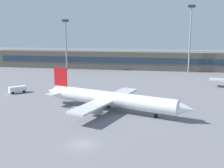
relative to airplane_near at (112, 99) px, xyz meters
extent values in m
plane|color=slate|center=(-1.48, 19.06, -3.04)|extent=(400.00, 400.00, 0.00)
cube|color=#5B564C|center=(-1.48, 75.75, 1.46)|extent=(147.31, 12.00, 9.00)
cube|color=#263847|center=(-1.48, 69.70, 1.91)|extent=(139.95, 0.16, 2.80)
cylinder|color=white|center=(-0.25, 0.08, 0.04)|extent=(33.00, 13.89, 3.54)
cone|color=white|center=(17.21, -5.68, 0.04)|extent=(4.76, 4.42, 3.37)
cone|color=white|center=(-17.54, 5.79, 0.04)|extent=(4.14, 3.47, 2.48)
cube|color=red|center=(-14.86, 4.91, 4.37)|extent=(4.00, 1.61, 5.13)
cube|color=silver|center=(-15.13, 4.99, 0.22)|extent=(5.40, 9.68, 0.22)
cube|color=silver|center=(-1.13, 0.37, -0.24)|extent=(13.03, 27.98, 0.47)
cylinder|color=gray|center=(-2.89, -4.94, -1.56)|extent=(3.42, 2.71, 1.87)
cylinder|color=gray|center=(0.62, 5.69, -1.56)|extent=(3.42, 2.71, 1.87)
cylinder|color=black|center=(10.92, -3.60, -2.58)|extent=(1.00, 0.65, 0.93)
cylinder|color=black|center=(-2.78, -1.64, -2.58)|extent=(1.00, 0.65, 0.93)
cylinder|color=black|center=(-1.26, 2.97, -2.58)|extent=(1.00, 0.65, 0.93)
cube|color=white|center=(-33.07, 14.43, -1.91)|extent=(5.17, 5.01, 1.90)
cube|color=#1E2633|center=(-31.61, 15.79, -1.41)|extent=(1.41, 1.50, 0.70)
cylinder|color=black|center=(-31.14, 14.84, -2.66)|extent=(0.75, 0.72, 0.76)
cylinder|color=black|center=(-32.53, 16.33, -2.66)|extent=(0.75, 0.72, 0.76)
cylinder|color=black|center=(-33.62, 12.52, -2.66)|extent=(0.75, 0.72, 0.76)
cylinder|color=black|center=(-35.01, 14.02, -2.66)|extent=(0.75, 0.72, 0.76)
cylinder|color=gray|center=(-34.59, 66.08, 8.70)|extent=(0.70, 0.70, 23.48)
cube|color=#333338|center=(-34.59, 66.08, 21.03)|extent=(3.20, 0.80, 1.20)
cylinder|color=gray|center=(24.67, 68.81, 11.78)|extent=(0.70, 0.70, 29.65)
cube|color=#333338|center=(24.67, 68.81, 27.20)|extent=(3.20, 0.80, 1.20)
camera|label=1|loc=(11.59, -64.80, 16.86)|focal=44.23mm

